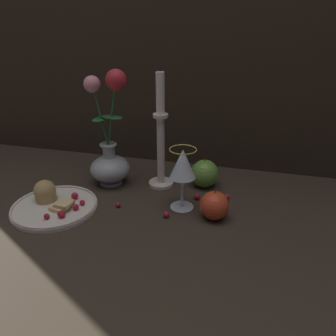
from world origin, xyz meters
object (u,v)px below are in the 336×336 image
Objects in this scene: plate_with_pastries at (53,203)px; candlestick at (161,141)px; vase at (110,152)px; wine_glass at (183,166)px; apple_beside_vase at (204,174)px; apple_near_glass at (214,206)px.

candlestick is (0.24, 0.20, 0.13)m from plate_with_pastries.
vase reaches higher than wine_glass.
apple_near_glass is (0.05, -0.17, -0.01)m from apple_beside_vase.
apple_near_glass is (0.33, -0.12, -0.07)m from vase.
wine_glass is (0.33, 0.09, 0.11)m from plate_with_pastries.
apple_near_glass is at bearing -73.09° from apple_beside_vase.
candlestick is at bearing 40.14° from plate_with_pastries.
apple_beside_vase is at bearing 74.51° from wine_glass.
apple_beside_vase is at bearing 31.72° from plate_with_pastries.
candlestick is 0.16m from apple_beside_vase.
plate_with_pastries is (-0.09, -0.18, -0.09)m from vase.
plate_with_pastries is at bearing -148.28° from apple_beside_vase.
wine_glass is 1.75× the size of apple_beside_vase.
apple_beside_vase is at bearing 106.91° from apple_near_glass.
candlestick reaches higher than apple_near_glass.
apple_near_glass is (0.42, 0.06, 0.02)m from plate_with_pastries.
wine_glass is 0.48× the size of candlestick.
candlestick is at bearing -169.14° from apple_beside_vase.
wine_glass is at bearing -19.18° from vase.
vase is 4.01× the size of apple_near_glass.
plate_with_pastries is 0.34m from candlestick.
plate_with_pastries is at bearing -172.06° from apple_near_glass.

